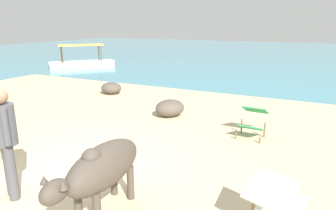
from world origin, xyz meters
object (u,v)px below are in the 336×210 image
object	(u,v)px
deck_chair_near	(253,120)
deck_chair_far	(275,198)
boat_white	(82,62)
person_standing	(5,136)
cow	(102,168)

from	to	relation	value
deck_chair_near	deck_chair_far	distance (m)	3.18
boat_white	deck_chair_far	bearing A→B (deg)	-89.24
deck_chair_near	person_standing	size ratio (longest dim) A/B	0.49
deck_chair_near	person_standing	bearing A→B (deg)	-29.64
boat_white	deck_chair_near	bearing A→B (deg)	-81.51
deck_chair_near	deck_chair_far	size ratio (longest dim) A/B	0.89
deck_chair_far	person_standing	xyz separation A→B (m)	(-3.51, -0.98, 0.56)
deck_chair_near	boat_white	bearing A→B (deg)	-118.75
cow	boat_white	size ratio (longest dim) A/B	0.50
deck_chair_near	person_standing	world-z (taller)	person_standing
boat_white	cow	bearing A→B (deg)	-96.50
cow	boat_white	bearing A→B (deg)	-139.08
deck_chair_far	boat_white	distance (m)	15.80
deck_chair_far	person_standing	distance (m)	3.69
deck_chair_far	cow	bearing A→B (deg)	128.63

